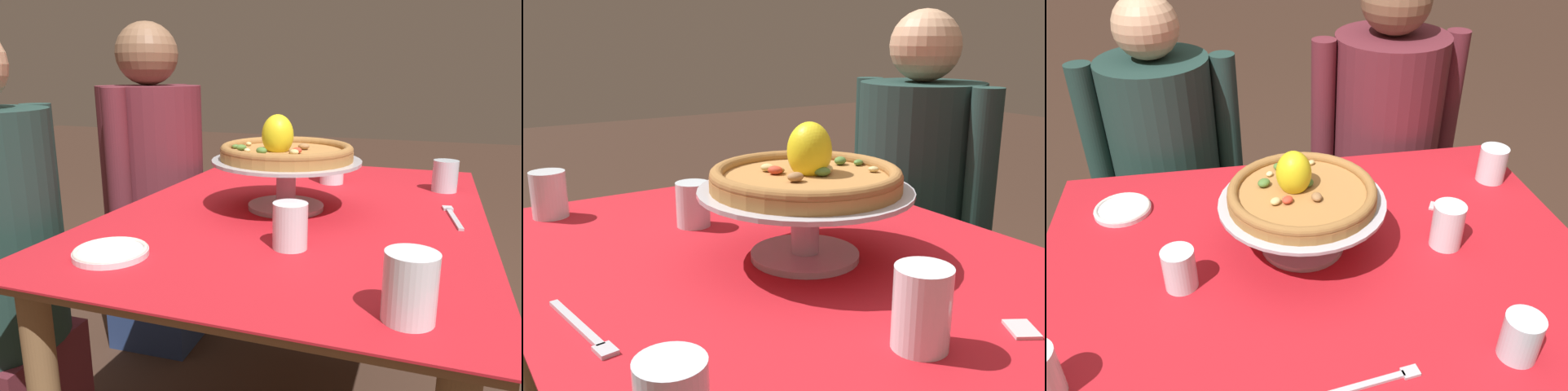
{
  "view_description": "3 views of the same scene",
  "coord_description": "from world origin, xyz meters",
  "views": [
    {
      "loc": [
        -1.2,
        -0.3,
        1.07
      ],
      "look_at": [
        -0.01,
        0.11,
        0.75
      ],
      "focal_mm": 33.6,
      "sensor_mm": 36.0,
      "label": 1
    },
    {
      "loc": [
        0.78,
        -0.53,
        1.11
      ],
      "look_at": [
        -0.08,
        0.03,
        0.83
      ],
      "focal_mm": 40.07,
      "sensor_mm": 36.0,
      "label": 2
    },
    {
      "loc": [
        -0.19,
        -0.95,
        1.52
      ],
      "look_at": [
        -0.0,
        0.12,
        0.81
      ],
      "focal_mm": 36.72,
      "sensor_mm": 36.0,
      "label": 3
    }
  ],
  "objects": [
    {
      "name": "dining_table",
      "position": [
        0.0,
        0.0,
        0.62
      ],
      "size": [
        1.28,
        0.9,
        0.72
      ],
      "color": "olive",
      "rests_on": "ground"
    },
    {
      "name": "pizza_stand",
      "position": [
        -0.03,
        0.04,
        0.81
      ],
      "size": [
        0.38,
        0.38,
        0.13
      ],
      "color": "#B7B7C1",
      "rests_on": "dining_table"
    },
    {
      "name": "pizza",
      "position": [
        -0.03,
        0.04,
        0.88
      ],
      "size": [
        0.34,
        0.34,
        0.11
      ],
      "color": "#AD753D",
      "rests_on": "pizza_stand"
    },
    {
      "name": "water_glass_side_left",
      "position": [
        -0.31,
        -0.05,
        0.76
      ],
      "size": [
        0.07,
        0.07,
        0.09
      ],
      "color": "silver",
      "rests_on": "dining_table"
    },
    {
      "name": "water_glass_front_left",
      "position": [
        -0.54,
        -0.29,
        0.77
      ],
      "size": [
        0.08,
        0.08,
        0.1
      ],
      "color": "white",
      "rests_on": "dining_table"
    },
    {
      "name": "water_glass_back_right",
      "position": [
        0.55,
        0.25,
        0.77
      ],
      "size": [
        0.08,
        0.08,
        0.1
      ],
      "color": "white",
      "rests_on": "dining_table"
    },
    {
      "name": "water_glass_side_right",
      "position": [
        0.31,
        -0.02,
        0.77
      ],
      "size": [
        0.08,
        0.08,
        0.11
      ],
      "color": "white",
      "rests_on": "dining_table"
    },
    {
      "name": "water_glass_front_right",
      "position": [
        0.31,
        -0.35,
        0.76
      ],
      "size": [
        0.07,
        0.07,
        0.09
      ],
      "color": "silver",
      "rests_on": "dining_table"
    },
    {
      "name": "side_plate",
      "position": [
        -0.46,
        0.26,
        0.73
      ],
      "size": [
        0.14,
        0.14,
        0.02
      ],
      "color": "white",
      "rests_on": "dining_table"
    },
    {
      "name": "dinner_fork",
      "position": [
        0.04,
        -0.37,
        0.73
      ],
      "size": [
        0.2,
        0.05,
        0.01
      ],
      "color": "#B7B7C1",
      "rests_on": "dining_table"
    },
    {
      "name": "sugar_packet",
      "position": [
        0.36,
        0.13,
        0.73
      ],
      "size": [
        0.06,
        0.06,
        0.0
      ],
      "primitive_type": "cube",
      "rotation": [
        0.0,
        0.0,
        2.61
      ],
      "color": "beige",
      "rests_on": "dining_table"
    },
    {
      "name": "diner_right",
      "position": [
        0.38,
        0.68,
        0.62
      ],
      "size": [
        0.54,
        0.39,
        1.25
      ],
      "color": "navy",
      "rests_on": "ground"
    }
  ]
}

